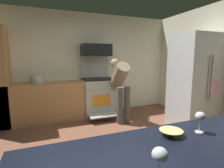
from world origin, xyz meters
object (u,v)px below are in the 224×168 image
microwave (96,50)px  mixing_bowl_small (171,133)px  person_cook (120,84)px  stock_pot (37,79)px  wine_glass_near (200,117)px  refrigerator (194,81)px  wine_glass_far (160,156)px  oven_range (98,95)px

microwave → mixing_bowl_small: bearing=-97.3°
person_cook → mixing_bowl_small: bearing=-106.6°
mixing_bowl_small → stock_pot: 3.42m
person_cook → wine_glass_near: 2.74m
refrigerator → stock_pot: 3.44m
refrigerator → wine_glass_near: bearing=-135.7°
person_cook → stock_pot: person_cook is taller
refrigerator → stock_pot: refrigerator is taller
wine_glass_near → wine_glass_far: wine_glass_near is taller
microwave → refrigerator: refrigerator is taller
refrigerator → person_cook: 1.58m
microwave → mixing_bowl_small: (-0.43, -3.35, -0.73)m
wine_glass_far → stock_pot: 3.68m
refrigerator → wine_glass_far: size_ratio=12.11×
oven_range → stock_pot: oven_range is taller
refrigerator → person_cook: bearing=147.4°
oven_range → person_cook: bearing=-59.6°
oven_range → mixing_bowl_small: size_ratio=8.92×
mixing_bowl_small → wine_glass_far: size_ratio=1.05×
microwave → wine_glass_near: 3.45m
wine_glass_near → stock_pot: stock_pot is taller
oven_range → mixing_bowl_small: bearing=-97.5°
person_cook → wine_glass_far: (-1.16, -3.00, 0.15)m
microwave → stock_pot: (-1.42, -0.08, -0.67)m
person_cook → wine_glass_near: bearing=-101.7°
refrigerator → wine_glass_far: 3.29m
wine_glass_far → stock_pot: (-0.62, 3.63, -0.03)m
microwave → stock_pot: bearing=-176.8°
oven_range → stock_pot: (-1.42, 0.01, 0.48)m
refrigerator → wine_glass_near: size_ratio=12.00×
wine_glass_near → wine_glass_far: 0.68m
mixing_bowl_small → refrigerator: bearing=40.4°
microwave → wine_glass_far: size_ratio=4.61×
wine_glass_far → microwave: bearing=77.8°
microwave → refrigerator: bearing=-42.7°
person_cook → mixing_bowl_small: person_cook is taller
refrigerator → oven_range: bearing=139.1°
microwave → person_cook: 1.12m
person_cook → wine_glass_near: (-0.55, -2.68, 0.15)m
oven_range → wine_glass_near: (-0.20, -3.29, 0.51)m
microwave → wine_glass_near: (-0.20, -3.39, -0.64)m
wine_glass_near → wine_glass_far: (-0.60, -0.32, -0.00)m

